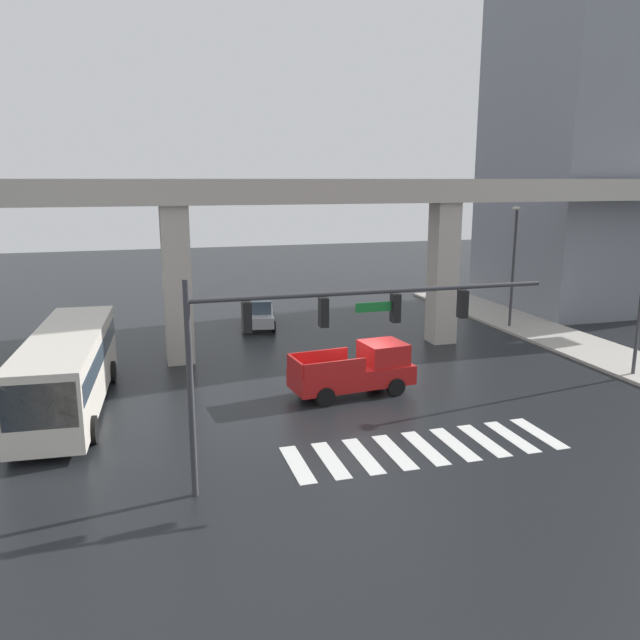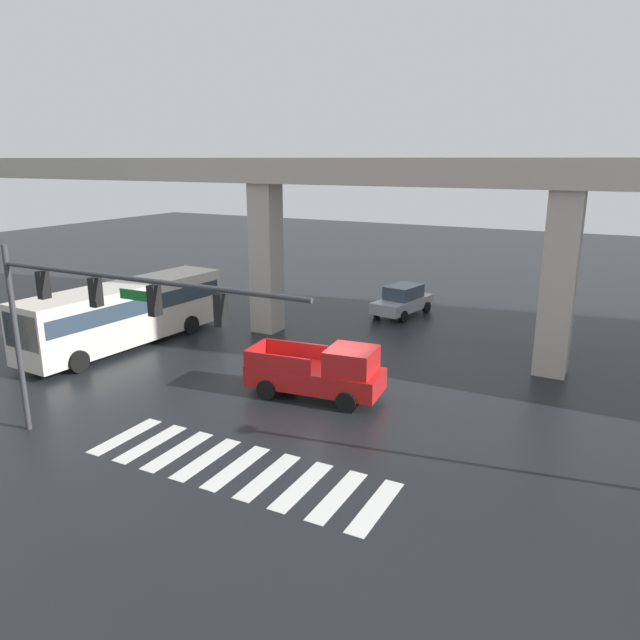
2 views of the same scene
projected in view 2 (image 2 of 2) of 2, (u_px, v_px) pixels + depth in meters
ground_plane at (333, 394)px, 22.93m from camera, size 120.00×120.00×0.00m
crosswalk_stripes at (236, 468)px, 17.50m from camera, size 9.35×2.80×0.01m
elevated_overpass at (398, 190)px, 26.44m from camera, size 56.18×1.82×8.79m
pickup_truck at (322, 373)px, 22.39m from camera, size 5.27×2.48×2.08m
city_bus at (126, 310)px, 28.61m from camera, size 3.33×10.95×2.99m
sedan_silver at (403, 300)px, 34.48m from camera, size 2.53×4.55×1.72m
traffic_signal_mast at (93, 305)px, 17.15m from camera, size 10.89×0.32×6.20m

